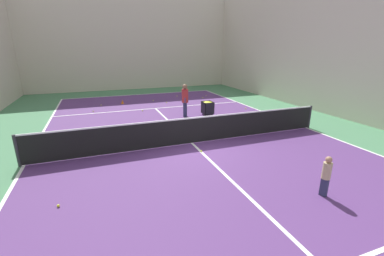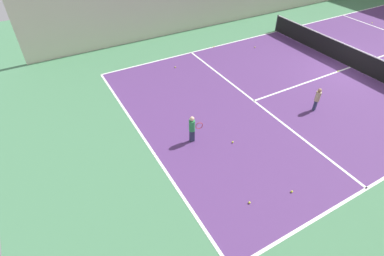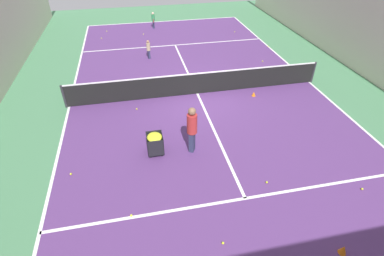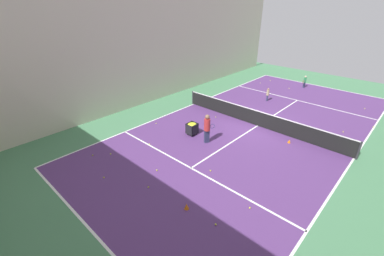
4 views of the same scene
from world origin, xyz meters
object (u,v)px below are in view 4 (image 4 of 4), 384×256
object	(u,v)px
player_near_baseline	(305,81)
child_midcourt	(268,94)
training_cone_1	(289,141)
training_cone_0	(187,206)
tennis_net	(258,118)
ball_cart	(192,127)
coach_at_net	(207,127)

from	to	relation	value
player_near_baseline	child_midcourt	size ratio (longest dim) A/B	1.06
player_near_baseline	training_cone_1	distance (m)	11.44
training_cone_1	training_cone_0	bearing A→B (deg)	84.58
tennis_net	training_cone_1	bearing A→B (deg)	163.63
training_cone_0	training_cone_1	bearing A→B (deg)	-95.42
tennis_net	ball_cart	bearing A→B (deg)	58.41
player_near_baseline	training_cone_0	xyz separation A→B (m)	(-2.71, 18.74, -0.52)
ball_cart	tennis_net	bearing A→B (deg)	-121.59
coach_at_net	training_cone_0	bearing A→B (deg)	-121.93
ball_cart	training_cone_0	world-z (taller)	ball_cart
training_cone_1	tennis_net	bearing A→B (deg)	-16.37
tennis_net	player_near_baseline	world-z (taller)	player_near_baseline
player_near_baseline	training_cone_1	size ratio (longest dim) A/B	5.66
child_midcourt	ball_cart	distance (m)	8.49
player_near_baseline	training_cone_0	distance (m)	18.94
coach_at_net	ball_cart	bearing A→B (deg)	111.66
ball_cart	training_cone_1	size ratio (longest dim) A/B	3.85
coach_at_net	child_midcourt	bearing A→B (deg)	31.59
child_midcourt	training_cone_0	bearing A→B (deg)	-2.62
coach_at_net	tennis_net	bearing A→B (deg)	11.40
coach_at_net	training_cone_1	world-z (taller)	coach_at_net
child_midcourt	ball_cart	size ratio (longest dim) A/B	1.39
tennis_net	child_midcourt	world-z (taller)	child_midcourt
training_cone_0	training_cone_1	distance (m)	7.88
tennis_net	training_cone_0	world-z (taller)	tennis_net
coach_at_net	child_midcourt	world-z (taller)	coach_at_net
child_midcourt	tennis_net	bearing A→B (deg)	3.65
training_cone_0	ball_cart	bearing A→B (deg)	-49.21
player_near_baseline	ball_cart	world-z (taller)	player_near_baseline
ball_cart	training_cone_0	size ratio (longest dim) A/B	2.97
player_near_baseline	coach_at_net	distance (m)	14.11
tennis_net	training_cone_0	distance (m)	8.76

